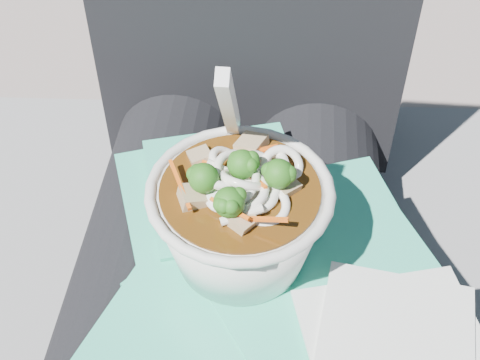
# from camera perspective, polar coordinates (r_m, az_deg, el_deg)

# --- Properties ---
(stone_ledge) EXTENTS (1.03, 0.55, 0.48)m
(stone_ledge) POSITION_cam_1_polar(r_m,az_deg,el_deg) (1.00, 0.08, -13.48)
(stone_ledge) COLOR slate
(stone_ledge) RESTS_ON ground
(lap) EXTENTS (0.31, 0.48, 0.15)m
(lap) POSITION_cam_1_polar(r_m,az_deg,el_deg) (0.66, -1.10, -10.82)
(lap) COLOR black
(lap) RESTS_ON stone_ledge
(person_body) EXTENTS (0.34, 0.94, 1.02)m
(person_body) POSITION_cam_1_polar(r_m,az_deg,el_deg) (0.70, -0.33, -3.61)
(person_body) COLOR black
(person_body) RESTS_ON ground
(plastic_bag) EXTENTS (0.34, 0.41, 0.02)m
(plastic_bag) POSITION_cam_1_polar(r_m,az_deg,el_deg) (0.57, 0.97, -9.15)
(plastic_bag) COLOR #2DBB95
(plastic_bag) RESTS_ON lap
(napkins) EXTENTS (0.17, 0.17, 0.01)m
(napkins) POSITION_cam_1_polar(r_m,az_deg,el_deg) (0.54, 13.40, -13.68)
(napkins) COLOR silver
(napkins) RESTS_ON plastic_bag
(udon_bowl) EXTENTS (0.17, 0.17, 0.20)m
(udon_bowl) POSITION_cam_1_polar(r_m,az_deg,el_deg) (0.54, 0.02, -2.81)
(udon_bowl) COLOR silver
(udon_bowl) RESTS_ON plastic_bag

